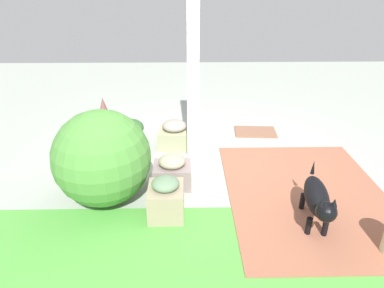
# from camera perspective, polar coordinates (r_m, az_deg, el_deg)

# --- Properties ---
(ground_plane) EXTENTS (12.00, 12.00, 0.00)m
(ground_plane) POSITION_cam_1_polar(r_m,az_deg,el_deg) (4.68, 2.75, -3.14)
(ground_plane) COLOR #99A095
(brick_path) EXTENTS (1.80, 2.40, 0.02)m
(brick_path) POSITION_cam_1_polar(r_m,az_deg,el_deg) (4.23, 18.39, -7.91)
(brick_path) COLOR #955841
(brick_path) RESTS_ON ground
(porch_pillar) EXTENTS (0.15, 0.15, 2.49)m
(porch_pillar) POSITION_cam_1_polar(r_m,az_deg,el_deg) (4.32, 0.17, 12.24)
(porch_pillar) COLOR white
(porch_pillar) RESTS_ON ground
(stone_planter_nearest) EXTENTS (0.48, 0.44, 0.41)m
(stone_planter_nearest) POSITION_cam_1_polar(r_m,az_deg,el_deg) (5.04, -2.89, 1.54)
(stone_planter_nearest) COLOR #979872
(stone_planter_nearest) RESTS_ON ground
(stone_planter_mid) EXTENTS (0.45, 0.36, 0.40)m
(stone_planter_mid) POSITION_cam_1_polar(r_m,az_deg,el_deg) (4.11, -3.27, -4.60)
(stone_planter_mid) COLOR gray
(stone_planter_mid) RESTS_ON ground
(stone_planter_far) EXTENTS (0.36, 0.41, 0.45)m
(stone_planter_far) POSITION_cam_1_polar(r_m,az_deg,el_deg) (3.63, -4.30, -8.91)
(stone_planter_far) COLOR gray
(stone_planter_far) RESTS_ON ground
(round_shrub) EXTENTS (1.05, 1.05, 1.05)m
(round_shrub) POSITION_cam_1_polar(r_m,az_deg,el_deg) (3.81, -14.58, -2.25)
(round_shrub) COLOR #488536
(round_shrub) RESTS_ON ground
(terracotta_pot_spiky) EXTENTS (0.31, 0.31, 0.69)m
(terracotta_pot_spiky) POSITION_cam_1_polar(r_m,az_deg,el_deg) (5.32, -14.13, 3.71)
(terracotta_pot_spiky) COLOR #A35632
(terracotta_pot_spiky) RESTS_ON ground
(terracotta_pot_broad) EXTENTS (0.39, 0.39, 0.47)m
(terracotta_pot_broad) POSITION_cam_1_polar(r_m,az_deg,el_deg) (4.96, -10.13, 1.86)
(terracotta_pot_broad) COLOR #B85D3B
(terracotta_pot_broad) RESTS_ON ground
(dog) EXTENTS (0.32, 0.82, 0.56)m
(dog) POSITION_cam_1_polar(r_m,az_deg,el_deg) (3.61, 19.98, -8.51)
(dog) COLOR black
(dog) RESTS_ON ground
(doormat) EXTENTS (0.67, 0.46, 0.03)m
(doormat) POSITION_cam_1_polar(r_m,az_deg,el_deg) (5.65, 10.38, 1.98)
(doormat) COLOR brown
(doormat) RESTS_ON ground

